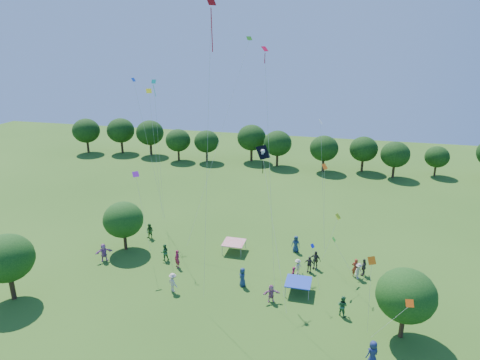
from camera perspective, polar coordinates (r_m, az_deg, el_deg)
name	(u,v)px	position (r m, az deg, el deg)	size (l,w,h in m)	color
near_tree_west	(7,258)	(41.13, -28.67, -9.14)	(4.45, 4.45, 5.92)	#422B19
near_tree_north	(123,220)	(46.23, -15.31, -5.12)	(4.14, 4.14, 5.28)	#422B19
near_tree_east	(406,295)	(34.35, 21.27, -14.15)	(4.34, 4.34, 5.54)	#422B19
treeline	(289,144)	(74.22, 6.60, 4.85)	(88.01, 8.77, 6.77)	#422B19
tent_red_stripe	(234,243)	(45.12, -0.81, -8.35)	(2.20, 2.20, 1.10)	red
tent_blue	(298,282)	(38.84, 7.80, -13.32)	(2.20, 2.20, 1.10)	#1935A8
crowd_person_0	(373,353)	(32.70, 17.26, -21.19)	(0.94, 0.51, 1.90)	navy
crowd_person_1	(293,275)	(40.25, 7.09, -12.44)	(0.60, 0.39, 1.61)	maroon
crowd_person_2	(342,306)	(36.80, 13.50, -15.99)	(0.86, 0.47, 1.75)	#285E37
crowd_person_3	(173,282)	(39.18, -8.93, -13.33)	(1.16, 0.52, 1.77)	beige
crowd_person_4	(364,267)	(42.68, 16.18, -11.10)	(1.01, 0.46, 1.71)	#483E39
crowd_person_5	(271,293)	(37.56, 4.19, -14.83)	(1.49, 0.53, 1.59)	#A25E86
crowd_person_6	(296,244)	(45.51, 7.45, -8.46)	(0.89, 0.48, 1.81)	navy
crowd_person_7	(177,259)	(42.76, -8.37, -10.37)	(0.68, 0.44, 1.82)	maroon
crowd_person_8	(150,231)	(49.01, -11.91, -6.70)	(0.87, 0.47, 1.77)	#2B5524
crowd_person_9	(358,271)	(42.03, 15.52, -11.63)	(1.03, 0.46, 1.58)	beige
crowd_person_10	(315,260)	(42.76, 10.01, -10.43)	(1.09, 0.49, 1.85)	#3A352F
crowd_person_11	(104,252)	(45.60, -17.70, -9.16)	(1.72, 0.61, 1.84)	#A560A0
crowd_person_12	(242,277)	(39.45, 0.33, -12.81)	(0.89, 0.48, 1.80)	navy
crowd_person_13	(355,268)	(42.24, 15.14, -11.22)	(0.69, 0.44, 1.85)	maroon
crowd_person_14	(165,252)	(44.27, -10.01, -9.47)	(0.85, 0.46, 1.73)	#2B6531
crowd_person_15	(298,266)	(41.70, 7.69, -11.36)	(1.00, 0.45, 1.52)	beige
crowd_person_16	(309,264)	(42.13, 9.21, -11.01)	(0.96, 0.44, 1.64)	#403733
pirate_kite	(263,155)	(35.96, 3.13, 3.33)	(3.90, 7.00, 11.42)	black
red_high_kite	(210,69)	(31.63, -4.07, 14.59)	(0.86, 2.26, 22.77)	red
small_kite_0	(324,179)	(41.41, 11.20, 0.17)	(0.78, 0.70, 8.78)	#F7600E
small_kite_1	(405,307)	(31.03, 21.17, -15.56)	(2.36, 1.11, 3.96)	#D44B0B
small_kite_2	(337,221)	(40.69, 12.75, -5.30)	(1.43, 0.77, 4.64)	#DDEE15
small_kite_3	(231,99)	(43.52, -1.17, 10.78)	(5.03, 7.42, 20.21)	#277E17
small_kite_4	(314,254)	(36.39, 9.81, -9.69)	(1.06, 0.95, 3.89)	#1624E5
small_kite_5	(138,186)	(41.33, -13.47, -0.73)	(1.17, 0.68, 8.20)	purple
small_kite_6	(322,157)	(40.04, 10.85, 3.08)	(1.24, 1.06, 13.14)	white
small_kite_7	(157,122)	(45.40, -11.04, 7.60)	(1.22, 2.75, 16.15)	#0BB295
small_kite_8	(268,118)	(33.51, 3.70, 8.28)	(2.01, 3.01, 19.46)	red
small_kite_9	(371,274)	(29.03, 17.06, -11.85)	(0.70, 2.34, 7.14)	orange
small_kite_10	(152,118)	(48.95, -11.68, 8.09)	(1.91, 2.06, 14.77)	yellow
small_kite_11	(337,244)	(38.71, 12.75, -8.38)	(2.21, 0.52, 3.52)	green
small_kite_12	(144,126)	(46.80, -12.70, 7.01)	(1.85, 2.07, 16.20)	blue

